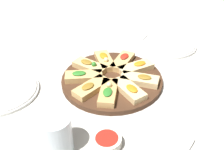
% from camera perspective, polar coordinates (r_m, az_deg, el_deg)
% --- Properties ---
extents(ground_plane, '(3.00, 3.00, 0.00)m').
position_cam_1_polar(ground_plane, '(0.94, 0.00, -1.44)').
color(ground_plane, beige).
extents(serving_board, '(0.36, 0.36, 0.02)m').
position_cam_1_polar(serving_board, '(0.93, 0.00, -1.00)').
color(serving_board, '#422819').
rests_on(serving_board, ground_plane).
extents(focaccia_slice_0, '(0.13, 0.12, 0.03)m').
position_cam_1_polar(focaccia_slice_0, '(0.96, 5.26, 1.63)').
color(focaccia_slice_0, '#E5C689').
rests_on(focaccia_slice_0, serving_board).
extents(focaccia_slice_1, '(0.13, 0.05, 0.03)m').
position_cam_1_polar(focaccia_slice_1, '(0.99, 2.35, 3.02)').
color(focaccia_slice_1, tan).
rests_on(focaccia_slice_1, serving_board).
extents(focaccia_slice_2, '(0.13, 0.12, 0.04)m').
position_cam_1_polar(focaccia_slice_2, '(1.00, -1.61, 3.17)').
color(focaccia_slice_2, tan).
rests_on(focaccia_slice_2, serving_board).
extents(focaccia_slice_3, '(0.07, 0.14, 0.04)m').
position_cam_1_polar(focaccia_slice_3, '(0.97, -4.85, 1.94)').
color(focaccia_slice_3, '#DBB775').
rests_on(focaccia_slice_3, serving_board).
extents(focaccia_slice_4, '(0.11, 0.14, 0.03)m').
position_cam_1_polar(focaccia_slice_4, '(0.92, -6.21, -0.26)').
color(focaccia_slice_4, tan).
rests_on(focaccia_slice_4, serving_board).
extents(focaccia_slice_5, '(0.14, 0.09, 0.03)m').
position_cam_1_polar(focaccia_slice_5, '(0.86, -4.50, -2.72)').
color(focaccia_slice_5, tan).
rests_on(focaccia_slice_5, serving_board).
extents(focaccia_slice_6, '(0.14, 0.09, 0.04)m').
position_cam_1_polar(focaccia_slice_6, '(0.84, -0.82, -3.73)').
color(focaccia_slice_6, tan).
rests_on(focaccia_slice_6, serving_board).
extents(focaccia_slice_7, '(0.11, 0.14, 0.03)m').
position_cam_1_polar(focaccia_slice_7, '(0.85, 3.69, -3.12)').
color(focaccia_slice_7, '#E5C689').
rests_on(focaccia_slice_7, serving_board).
extents(focaccia_slice_8, '(0.07, 0.13, 0.03)m').
position_cam_1_polar(focaccia_slice_8, '(0.90, 6.09, -0.96)').
color(focaccia_slice_8, '#E5C689').
rests_on(focaccia_slice_8, serving_board).
extents(plate_left, '(0.25, 0.25, 0.02)m').
position_cam_1_polar(plate_left, '(0.95, -22.88, -3.24)').
color(plate_left, white).
rests_on(plate_left, ground_plane).
extents(plate_right, '(0.24, 0.24, 0.02)m').
position_cam_1_polar(plate_right, '(1.19, 12.07, 6.65)').
color(plate_right, white).
rests_on(plate_right, ground_plane).
extents(water_glass, '(0.08, 0.08, 0.10)m').
position_cam_1_polar(water_glass, '(0.69, -12.02, -12.42)').
color(water_glass, silver).
rests_on(water_glass, ground_plane).
extents(napkin_stack, '(0.14, 0.13, 0.01)m').
position_cam_1_polar(napkin_stack, '(0.73, 11.76, -14.95)').
color(napkin_stack, white).
rests_on(napkin_stack, ground_plane).
extents(dipping_bowl, '(0.08, 0.08, 0.03)m').
position_cam_1_polar(dipping_bowl, '(0.71, -1.13, -14.20)').
color(dipping_bowl, silver).
rests_on(dipping_bowl, ground_plane).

